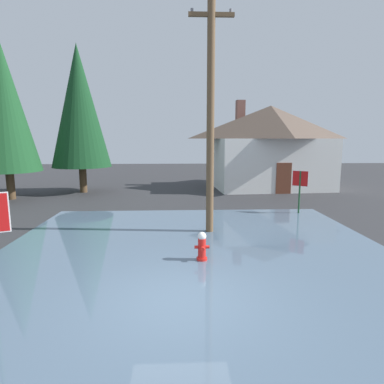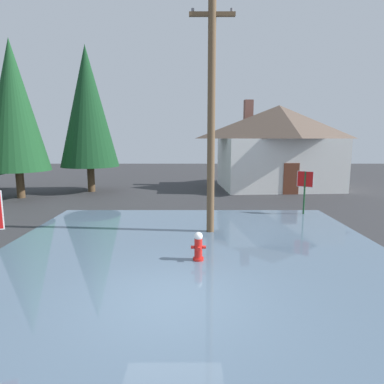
{
  "view_description": "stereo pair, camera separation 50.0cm",
  "coord_description": "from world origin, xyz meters",
  "px_view_note": "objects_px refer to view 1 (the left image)",
  "views": [
    {
      "loc": [
        -0.04,
        -6.77,
        3.54
      ],
      "look_at": [
        0.45,
        4.59,
        1.69
      ],
      "focal_mm": 30.86,
      "sensor_mm": 36.0,
      "label": 1
    },
    {
      "loc": [
        0.46,
        -6.78,
        3.54
      ],
      "look_at": [
        0.45,
        4.59,
        1.69
      ],
      "focal_mm": 30.86,
      "sensor_mm": 36.0,
      "label": 2
    }
  ],
  "objects_px": {
    "fire_hydrant": "(202,247)",
    "utility_pole": "(210,115)",
    "pine_tree_mid_left": "(79,107)",
    "stop_sign_far": "(300,183)",
    "house": "(269,146)",
    "pine_tree_tall_left": "(4,105)"
  },
  "relations": [
    {
      "from": "fire_hydrant",
      "to": "utility_pole",
      "type": "height_order",
      "value": "utility_pole"
    },
    {
      "from": "utility_pole",
      "to": "stop_sign_far",
      "type": "relative_size",
      "value": 4.08
    },
    {
      "from": "utility_pole",
      "to": "pine_tree_mid_left",
      "type": "bearing_deg",
      "value": 127.39
    },
    {
      "from": "fire_hydrant",
      "to": "utility_pole",
      "type": "relative_size",
      "value": 0.1
    },
    {
      "from": "fire_hydrant",
      "to": "utility_pole",
      "type": "xyz_separation_m",
      "value": [
        0.51,
        3.01,
        3.93
      ]
    },
    {
      "from": "stop_sign_far",
      "to": "pine_tree_mid_left",
      "type": "height_order",
      "value": "pine_tree_mid_left"
    },
    {
      "from": "pine_tree_mid_left",
      "to": "stop_sign_far",
      "type": "bearing_deg",
      "value": -29.67
    },
    {
      "from": "stop_sign_far",
      "to": "house",
      "type": "relative_size",
      "value": 0.23
    },
    {
      "from": "fire_hydrant",
      "to": "house",
      "type": "bearing_deg",
      "value": 67.78
    },
    {
      "from": "house",
      "to": "pine_tree_tall_left",
      "type": "relative_size",
      "value": 0.96
    },
    {
      "from": "fire_hydrant",
      "to": "pine_tree_tall_left",
      "type": "xyz_separation_m",
      "value": [
        -10.48,
        10.38,
        4.95
      ]
    },
    {
      "from": "house",
      "to": "pine_tree_tall_left",
      "type": "xyz_separation_m",
      "value": [
        -16.39,
        -4.08,
        2.35
      ]
    },
    {
      "from": "stop_sign_far",
      "to": "pine_tree_tall_left",
      "type": "distance_m",
      "value": 16.62
    },
    {
      "from": "utility_pole",
      "to": "house",
      "type": "xyz_separation_m",
      "value": [
        5.4,
        11.46,
        -1.33
      ]
    },
    {
      "from": "stop_sign_far",
      "to": "utility_pole",
      "type": "bearing_deg",
      "value": -147.12
    },
    {
      "from": "stop_sign_far",
      "to": "house",
      "type": "height_order",
      "value": "house"
    },
    {
      "from": "utility_pole",
      "to": "stop_sign_far",
      "type": "distance_m",
      "value": 6.13
    },
    {
      "from": "house",
      "to": "pine_tree_tall_left",
      "type": "distance_m",
      "value": 17.05
    },
    {
      "from": "utility_pole",
      "to": "pine_tree_mid_left",
      "type": "height_order",
      "value": "pine_tree_mid_left"
    },
    {
      "from": "fire_hydrant",
      "to": "pine_tree_mid_left",
      "type": "relative_size",
      "value": 0.09
    },
    {
      "from": "utility_pole",
      "to": "pine_tree_mid_left",
      "type": "xyz_separation_m",
      "value": [
        -7.47,
        9.77,
        1.18
      ]
    },
    {
      "from": "pine_tree_mid_left",
      "to": "house",
      "type": "bearing_deg",
      "value": 7.48
    }
  ]
}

